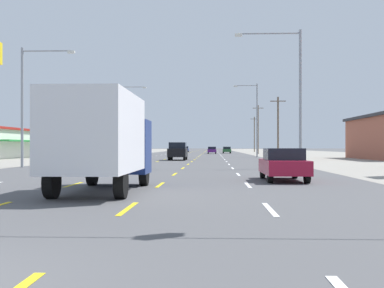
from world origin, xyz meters
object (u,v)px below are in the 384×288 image
object	(u,v)px
suv_center_turn_midfar	(178,151)
sedan_far_right_farther	(227,150)
streetlight_right_row_0	(293,87)
sedan_far_right_mid	(283,164)
sedan_inner_right_far	(212,150)
streetlight_right_row_1	(255,116)
box_truck_center_turn_nearest	(102,138)
streetlight_left_row_1	(118,115)
streetlight_left_row_0	(28,97)
hatchback_inner_left_farthest	(185,149)

from	to	relation	value
suv_center_turn_midfar	sedan_far_right_farther	distance (m)	54.07
streetlight_right_row_0	sedan_far_right_mid	bearing A→B (deg)	-101.07
suv_center_turn_midfar	sedan_inner_right_far	xyz separation A→B (m)	(3.75, 46.62, -0.27)
suv_center_turn_midfar	streetlight_right_row_1	size ratio (longest dim) A/B	0.47
box_truck_center_turn_nearest	streetlight_right_row_0	world-z (taller)	streetlight_right_row_0
sedan_far_right_farther	sedan_inner_right_far	bearing A→B (deg)	-114.94
streetlight_right_row_0	streetlight_right_row_1	size ratio (longest dim) A/B	0.95
streetlight_right_row_0	suv_center_turn_midfar	bearing A→B (deg)	116.58
streetlight_right_row_0	streetlight_left_row_1	xyz separation A→B (m)	(-19.32, 34.48, 0.17)
streetlight_left_row_0	streetlight_left_row_1	world-z (taller)	streetlight_left_row_1
sedan_far_right_mid	hatchback_inner_left_farthest	bearing A→B (deg)	95.53
box_truck_center_turn_nearest	streetlight_left_row_1	size ratio (longest dim) A/B	0.70
sedan_far_right_farther	streetlight_right_row_1	world-z (taller)	streetlight_right_row_1
box_truck_center_turn_nearest	streetlight_right_row_1	world-z (taller)	streetlight_right_row_1
sedan_far_right_farther	streetlight_right_row_1	xyz separation A→B (m)	(2.90, -38.47, 5.16)
sedan_inner_right_far	sedan_far_right_mid	bearing A→B (deg)	-87.60
sedan_far_right_farther	streetlight_right_row_0	world-z (taller)	streetlight_right_row_0
streetlight_right_row_1	suv_center_turn_midfar	bearing A→B (deg)	-123.16
sedan_far_right_mid	streetlight_right_row_1	world-z (taller)	streetlight_right_row_1
streetlight_left_row_0	streetlight_right_row_0	size ratio (longest dim) A/B	0.89
box_truck_center_turn_nearest	streetlight_right_row_0	xyz separation A→B (m)	(9.51, 19.12, 3.98)
hatchback_inner_left_farthest	streetlight_right_row_1	distance (m)	60.38
streetlight_left_row_1	sedan_far_right_farther	bearing A→B (deg)	66.60
sedan_inner_right_far	streetlight_right_row_0	world-z (taller)	streetlight_right_row_0
sedan_far_right_farther	hatchback_inner_left_farthest	world-z (taller)	hatchback_inner_left_farthest
box_truck_center_turn_nearest	sedan_inner_right_far	size ratio (longest dim) A/B	1.60
suv_center_turn_midfar	sedan_far_right_mid	bearing A→B (deg)	-77.79
streetlight_left_row_0	streetlight_right_row_0	bearing A→B (deg)	-0.00
box_truck_center_turn_nearest	hatchback_inner_left_farthest	xyz separation A→B (m)	(-3.42, 112.32, -1.05)
streetlight_right_row_1	streetlight_right_row_0	bearing A→B (deg)	-90.37
sedan_far_right_mid	sedan_far_right_farther	size ratio (longest dim) A/B	1.00
box_truck_center_turn_nearest	streetlight_right_row_1	distance (m)	54.64
suv_center_turn_midfar	streetlight_right_row_1	world-z (taller)	streetlight_right_row_1
suv_center_turn_midfar	streetlight_left_row_1	size ratio (longest dim) A/B	0.48
sedan_far_right_farther	streetlight_left_row_1	world-z (taller)	streetlight_left_row_1
streetlight_right_row_1	box_truck_center_turn_nearest	bearing A→B (deg)	-100.29
box_truck_center_turn_nearest	sedan_far_right_mid	distance (m)	9.08
hatchback_inner_left_farthest	streetlight_left_row_0	xyz separation A→B (m)	(-6.43, -93.19, 4.36)
sedan_inner_right_far	suv_center_turn_midfar	bearing A→B (deg)	-94.60
suv_center_turn_midfar	sedan_far_right_farther	bearing A→B (deg)	82.56
sedan_far_right_mid	streetlight_left_row_1	bearing A→B (deg)	109.27
suv_center_turn_midfar	streetlight_right_row_0	xyz separation A→B (m)	(9.67, -19.34, 4.79)
streetlight_left_row_0	streetlight_right_row_1	world-z (taller)	streetlight_right_row_1
hatchback_inner_left_farthest	streetlight_right_row_0	bearing A→B (deg)	-82.10
streetlight_left_row_0	suv_center_turn_midfar	bearing A→B (deg)	63.41
hatchback_inner_left_farthest	streetlight_right_row_1	size ratio (longest dim) A/B	0.37
streetlight_left_row_0	streetlight_left_row_1	xyz separation A→B (m)	(0.04, 34.48, 0.85)
hatchback_inner_left_farthest	box_truck_center_turn_nearest	bearing A→B (deg)	-88.26
hatchback_inner_left_farthest	streetlight_left_row_0	distance (m)	93.52
hatchback_inner_left_farthest	streetlight_right_row_1	world-z (taller)	streetlight_right_row_1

